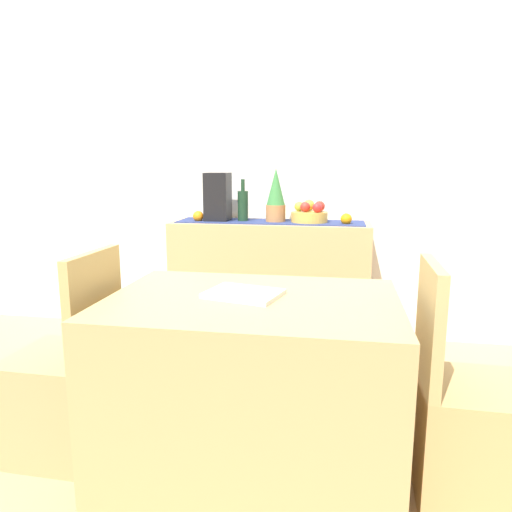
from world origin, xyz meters
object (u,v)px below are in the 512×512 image
wine_bottle (243,205)px  dining_table (252,387)px  potted_plant (276,196)px  chair_by_corner (468,430)px  sideboard_console (270,283)px  open_book (244,294)px  fruit_bowl (309,217)px  coffee_maker (218,197)px  chair_near_window (66,394)px

wine_bottle → dining_table: bearing=-77.1°
potted_plant → chair_by_corner: size_ratio=0.41×
dining_table → sideboard_console: bearing=95.6°
wine_bottle → chair_by_corner: bearing=-51.4°
sideboard_console → chair_by_corner: bearing=-56.3°
open_book → potted_plant: bearing=106.8°
fruit_bowl → potted_plant: 0.27m
potted_plant → open_book: 1.46m
coffee_maker → potted_plant: (0.40, 0.00, 0.01)m
wine_bottle → dining_table: 1.61m
chair_by_corner → dining_table: bearing=-180.0°
dining_table → open_book: bearing=150.5°
potted_plant → dining_table: 1.60m
coffee_maker → dining_table: bearing=-70.7°
sideboard_console → coffee_maker: (-0.37, 0.00, 0.60)m
wine_bottle → chair_by_corner: (1.16, -1.45, -0.71)m
dining_table → open_book: open_book is taller
open_book → chair_by_corner: 0.99m
potted_plant → open_book: size_ratio=1.30×
chair_by_corner → sideboard_console: bearing=123.7°
coffee_maker → open_book: 1.53m
coffee_maker → dining_table: coffee_maker is taller
chair_near_window → coffee_maker: bearing=77.7°
wine_bottle → chair_near_window: wine_bottle is taller
coffee_maker → chair_by_corner: bearing=-47.4°
dining_table → chair_near_window: 0.83m
coffee_maker → potted_plant: size_ratio=0.91×
fruit_bowl → open_book: 1.45m
fruit_bowl → chair_by_corner: size_ratio=0.27×
chair_near_window → dining_table: bearing=0.0°
fruit_bowl → open_book: bearing=-96.5°
coffee_maker → potted_plant: 0.40m
fruit_bowl → wine_bottle: wine_bottle is taller
wine_bottle → open_book: bearing=-78.4°
coffee_maker → dining_table: (0.51, -1.45, -0.66)m
open_book → chair_near_window: 0.92m
open_book → coffee_maker: bearing=122.4°
dining_table → fruit_bowl: bearing=85.1°
chair_by_corner → chair_near_window: bearing=-180.0°
dining_table → chair_near_window: size_ratio=1.25×
chair_near_window → open_book: bearing=1.6°
chair_near_window → potted_plant: bearing=63.6°
fruit_bowl → chair_by_corner: 1.73m
wine_bottle → open_book: wine_bottle is taller
potted_plant → wine_bottle: bearing=180.0°
wine_bottle → open_book: size_ratio=1.03×
sideboard_console → chair_near_window: bearing=-115.2°
fruit_bowl → dining_table: fruit_bowl is taller
sideboard_console → wine_bottle: size_ratio=4.66×
sideboard_console → open_book: sideboard_console is taller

